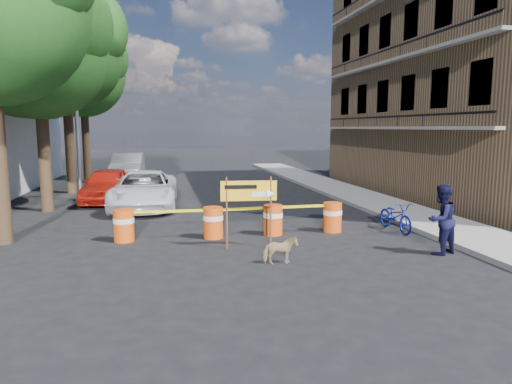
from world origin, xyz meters
name	(u,v)px	position (x,y,z in m)	size (l,w,h in m)	color
ground	(261,249)	(0.00, 0.00, 0.00)	(120.00, 120.00, 0.00)	black
sidewalk_east	(375,202)	(6.20, 6.00, 0.07)	(2.40, 40.00, 0.15)	gray
apartment_building	(474,67)	(12.00, 8.00, 6.00)	(8.00, 16.00, 12.00)	#8B6746
tree_mid_a	(39,49)	(-6.74, 7.00, 6.01)	(5.25, 5.00, 8.68)	#332316
tree_mid_b	(66,51)	(-6.73, 12.00, 6.71)	(5.67, 5.40, 9.62)	#332316
tree_far	(84,74)	(-6.74, 17.00, 6.22)	(5.04, 4.80, 8.84)	#332316
streetlamp	(77,99)	(-5.93, 9.50, 4.38)	(1.25, 0.18, 8.00)	gray
barrel_far_left	(124,225)	(-3.59, 1.56, 0.47)	(0.58, 0.58, 0.90)	#E4460D
barrel_mid_left	(213,222)	(-1.10, 1.45, 0.47)	(0.58, 0.58, 0.90)	#E4460D
barrel_mid_right	(273,219)	(0.69, 1.49, 0.47)	(0.58, 0.58, 0.90)	#E4460D
barrel_far_right	(332,216)	(2.57, 1.52, 0.47)	(0.58, 0.58, 0.90)	#E4460D
detour_sign	(256,196)	(-0.10, 0.14, 1.39)	(1.47, 0.30, 1.90)	#592D19
pedestrian	(441,220)	(4.30, -1.40, 0.89)	(0.86, 0.67, 1.77)	black
bicycle	(396,203)	(4.50, 1.20, 0.89)	(0.62, 0.93, 1.77)	#121F98
dog	(280,250)	(0.14, -1.41, 0.33)	(0.36, 0.78, 0.66)	tan
suv_white	(144,190)	(-3.19, 6.95, 0.73)	(2.43, 5.26, 1.46)	silver
sedan_red	(107,185)	(-4.80, 8.85, 0.73)	(1.73, 4.30, 1.47)	#A6180D
sedan_silver	(128,167)	(-4.48, 16.93, 0.81)	(1.72, 4.95, 1.63)	#A6A8AD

